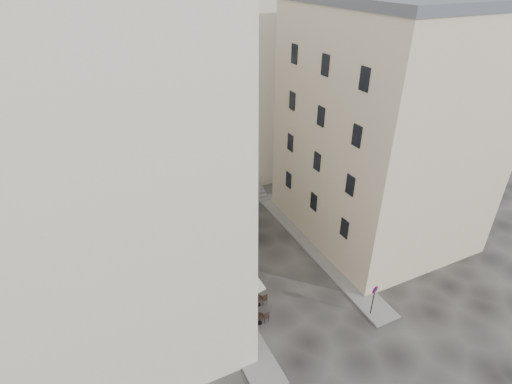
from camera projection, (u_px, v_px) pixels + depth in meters
ground at (284, 285)px, 28.94m from camera, size 90.00×90.00×0.00m
sidewalk_left at (207, 269)px, 30.36m from camera, size 2.00×22.00×0.12m
sidewalk_right at (314, 245)px, 32.93m from camera, size 2.00×18.00×0.12m
building_left at (99, 170)px, 22.22m from camera, size 12.20×16.20×20.60m
building_right at (385, 126)px, 30.93m from camera, size 12.20×14.20×18.60m
building_back at (184, 93)px, 38.77m from camera, size 18.20×10.20×18.60m
cafe_storefront at (222, 274)px, 27.18m from camera, size 1.74×7.30×3.50m
stone_steps at (221, 200)px, 38.57m from camera, size 9.00×3.15×0.80m
bollard_near at (249, 303)px, 26.68m from camera, size 0.12×0.12×0.98m
bollard_mid at (229, 272)px, 29.42m from camera, size 0.12×0.12×0.98m
bollard_far at (213, 245)px, 32.16m from camera, size 0.12×0.12×0.98m
no_parking_sign at (374, 295)px, 25.65m from camera, size 0.56×0.18×2.51m
bistro_table_a at (259, 318)px, 25.69m from camera, size 1.24×0.58×0.87m
bistro_table_b at (258, 300)px, 27.06m from camera, size 1.24×0.58×0.87m
bistro_table_c at (236, 275)px, 29.29m from camera, size 1.19×0.56×0.83m
bistro_table_d at (232, 264)px, 30.29m from camera, size 1.29×0.60×0.91m
bistro_table_e at (218, 260)px, 30.66m from camera, size 1.33×0.62×0.94m
pedestrian at (248, 266)px, 29.28m from camera, size 0.83×0.70×1.94m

